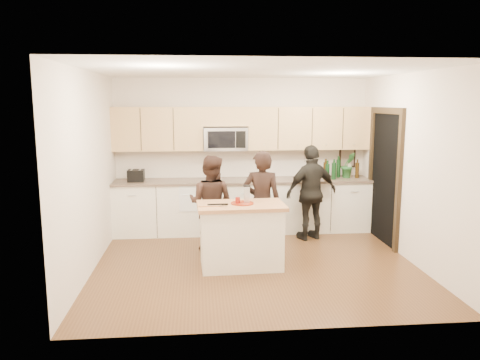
{
  "coord_description": "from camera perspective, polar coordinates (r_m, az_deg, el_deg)",
  "views": [
    {
      "loc": [
        -0.8,
        -6.37,
        2.29
      ],
      "look_at": [
        -0.19,
        0.35,
        1.16
      ],
      "focal_mm": 35.0,
      "sensor_mm": 36.0,
      "label": 1
    }
  ],
  "objects": [
    {
      "name": "framed_picture",
      "position": [
        8.85,
        12.94,
        2.73
      ],
      "size": [
        0.3,
        0.03,
        0.38
      ],
      "color": "black",
      "rests_on": "ground"
    },
    {
      "name": "woman_left",
      "position": [
        7.04,
        2.67,
        -2.8
      ],
      "size": [
        0.64,
        0.48,
        1.58
      ],
      "primitive_type": "imported",
      "rotation": [
        0.0,
        0.0,
        2.95
      ],
      "color": "black",
      "rests_on": "ground"
    },
    {
      "name": "woman_right",
      "position": [
        7.87,
        8.71,
        -1.53
      ],
      "size": [
        1.01,
        0.66,
        1.59
      ],
      "primitive_type": "imported",
      "rotation": [
        0.0,
        0.0,
        3.46
      ],
      "color": "black",
      "rests_on": "ground"
    },
    {
      "name": "upper_cabinetry",
      "position": [
        8.25,
        0.58,
        6.43
      ],
      "size": [
        4.5,
        0.33,
        0.75
      ],
      "color": "tan",
      "rests_on": "ground"
    },
    {
      "name": "floor",
      "position": [
        6.81,
        1.85,
        -10.12
      ],
      "size": [
        4.5,
        4.5,
        0.0
      ],
      "primitive_type": "plane",
      "color": "brown",
      "rests_on": "ground"
    },
    {
      "name": "bottle_cluster",
      "position": [
        8.52,
        11.76,
        1.38
      ],
      "size": [
        0.63,
        0.3,
        0.38
      ],
      "color": "black",
      "rests_on": "back_cabinetry"
    },
    {
      "name": "dish_towel",
      "position": [
        8.01,
        -6.21,
        -1.24
      ],
      "size": [
        0.34,
        0.6,
        0.48
      ],
      "color": "white",
      "rests_on": "ground"
    },
    {
      "name": "room_shell",
      "position": [
        6.44,
        1.93,
        4.54
      ],
      "size": [
        4.52,
        4.02,
        2.71
      ],
      "color": "beige",
      "rests_on": "ground"
    },
    {
      "name": "doorway",
      "position": [
        7.95,
        17.24,
        0.91
      ],
      "size": [
        0.06,
        1.25,
        2.2
      ],
      "color": "black",
      "rests_on": "ground"
    },
    {
      "name": "microwave",
      "position": [
        8.2,
        -1.79,
        5.05
      ],
      "size": [
        0.76,
        0.41,
        0.4
      ],
      "color": "silver",
      "rests_on": "ground"
    },
    {
      "name": "island",
      "position": [
        6.55,
        0.12,
        -6.75
      ],
      "size": [
        1.22,
        0.74,
        0.9
      ],
      "rotation": [
        0.0,
        0.0,
        0.03
      ],
      "color": "white",
      "rests_on": "ground"
    },
    {
      "name": "back_cabinetry",
      "position": [
        8.3,
        0.44,
        -3.13
      ],
      "size": [
        4.5,
        0.66,
        0.94
      ],
      "color": "white",
      "rests_on": "ground"
    },
    {
      "name": "toaster",
      "position": [
        8.2,
        -12.56,
        0.54
      ],
      "size": [
        0.27,
        0.25,
        0.2
      ],
      "color": "black",
      "rests_on": "back_cabinetry"
    },
    {
      "name": "orchid",
      "position": [
        8.59,
        13.05,
        1.78
      ],
      "size": [
        0.27,
        0.23,
        0.46
      ],
      "primitive_type": "imported",
      "rotation": [
        0.0,
        0.0,
        0.13
      ],
      "color": "#2B6D30",
      "rests_on": "back_cabinetry"
    },
    {
      "name": "drink_glass",
      "position": [
        6.41,
        -0.28,
        -2.55
      ],
      "size": [
        0.07,
        0.07,
        0.1
      ],
      "primitive_type": "cylinder",
      "color": "maroon",
      "rests_on": "island"
    },
    {
      "name": "box_grater",
      "position": [
        6.45,
        0.84,
        -1.66
      ],
      "size": [
        0.09,
        0.06,
        0.24
      ],
      "color": "silver",
      "rests_on": "red_plate"
    },
    {
      "name": "knife",
      "position": [
        6.28,
        -3.12,
        -3.09
      ],
      "size": [
        0.19,
        0.03,
        0.01
      ],
      "primitive_type": "cube",
      "rotation": [
        0.0,
        0.0,
        0.03
      ],
      "color": "silver",
      "rests_on": "cutting_board"
    },
    {
      "name": "red_plate",
      "position": [
        6.45,
        0.27,
        -2.84
      ],
      "size": [
        0.32,
        0.32,
        0.02
      ],
      "primitive_type": "cylinder",
      "color": "maroon",
      "rests_on": "island"
    },
    {
      "name": "tongs",
      "position": [
        6.29,
        -2.73,
        -3.0
      ],
      "size": [
        0.28,
        0.04,
        0.02
      ],
      "primitive_type": "cube",
      "rotation": [
        0.0,
        0.0,
        0.03
      ],
      "color": "black",
      "rests_on": "cutting_board"
    },
    {
      "name": "cutting_board",
      "position": [
        6.35,
        -3.81,
        -3.05
      ],
      "size": [
        0.29,
        0.2,
        0.02
      ],
      "primitive_type": "cube",
      "rotation": [
        0.0,
        0.0,
        0.03
      ],
      "color": "tan",
      "rests_on": "island"
    },
    {
      "name": "woman_center",
      "position": [
        7.21,
        -3.58,
        -2.86
      ],
      "size": [
        0.88,
        0.8,
        1.49
      ],
      "primitive_type": "imported",
      "rotation": [
        0.0,
        0.0,
        2.75
      ],
      "color": "#321F19",
      "rests_on": "ground"
    }
  ]
}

